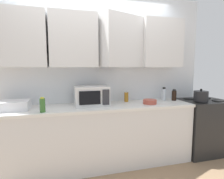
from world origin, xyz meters
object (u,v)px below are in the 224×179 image
at_px(bottle_amber_vinegar, 126,97).
at_px(bottle_clear_tall, 164,94).
at_px(bottle_green_oil, 42,105).
at_px(bowl_ceramic_small, 150,102).
at_px(microwave, 91,96).
at_px(bottle_soy_dark, 174,95).
at_px(kettle, 201,96).
at_px(dish_rack, 14,105).
at_px(stove_range, 201,126).

xyz_separation_m(bottle_amber_vinegar, bottle_clear_tall, (0.65, -0.04, 0.02)).
bearing_deg(bottle_green_oil, bowl_ceramic_small, 5.35).
bearing_deg(microwave, bowl_ceramic_small, -7.89).
bearing_deg(bottle_soy_dark, bottle_amber_vinegar, 173.28).
relative_size(kettle, microwave, 0.46).
bearing_deg(dish_rack, stove_range, -0.40).
distance_m(stove_range, bottle_soy_dark, 0.73).
bearing_deg(microwave, bottle_green_oil, -157.86).
xyz_separation_m(stove_range, bowl_ceramic_small, (-1.01, -0.06, 0.48)).
bearing_deg(bottle_clear_tall, microwave, -175.62).
xyz_separation_m(kettle, bottle_amber_vinegar, (-1.13, 0.34, -0.01)).
height_order(dish_rack, bowl_ceramic_small, dish_rack).
bearing_deg(bottle_clear_tall, bottle_green_oil, -169.25).
height_order(stove_range, bowl_ceramic_small, bowl_ceramic_small).
relative_size(stove_range, microwave, 1.90).
bearing_deg(microwave, stove_range, -1.84).
xyz_separation_m(bottle_soy_dark, bottle_green_oil, (-2.03, -0.31, 0.00)).
bearing_deg(bottle_amber_vinegar, bowl_ceramic_small, -42.33).
bearing_deg(kettle, stove_range, 39.47).
distance_m(bottle_green_oil, bowl_ceramic_small, 1.52).
distance_m(bottle_soy_dark, bowl_ceramic_small, 0.55).
xyz_separation_m(bottle_soy_dark, bowl_ceramic_small, (-0.52, -0.16, -0.06)).
bearing_deg(kettle, dish_rack, 176.64).
distance_m(dish_rack, bottle_green_oil, 0.43).
bearing_deg(dish_rack, bottle_green_oil, -30.58).
bearing_deg(bottle_soy_dark, dish_rack, -177.99).
relative_size(kettle, bottle_soy_dark, 1.19).
xyz_separation_m(bottle_green_oil, bottle_clear_tall, (1.87, 0.36, 0.02)).
distance_m(kettle, dish_rack, 2.73).
height_order(stove_range, kettle, kettle).
xyz_separation_m(microwave, bottle_green_oil, (-0.64, -0.26, -0.05)).
xyz_separation_m(kettle, bottle_soy_dark, (-0.32, 0.24, -0.01)).
xyz_separation_m(stove_range, bottle_clear_tall, (-0.65, 0.15, 0.55)).
xyz_separation_m(kettle, bottle_green_oil, (-2.35, -0.06, -0.01)).
height_order(bottle_soy_dark, bottle_green_oil, same).
distance_m(bottle_amber_vinegar, bottle_soy_dark, 0.81).
height_order(kettle, microwave, microwave).
relative_size(bottle_amber_vinegar, bottle_soy_dark, 0.96).
bearing_deg(kettle, bottle_green_oil, -178.52).
bearing_deg(kettle, bottle_soy_dark, 142.55).
bearing_deg(stove_range, microwave, 178.16).
bearing_deg(dish_rack, bowl_ceramic_small, -2.42).
bearing_deg(stove_range, kettle, -140.53).
xyz_separation_m(bottle_clear_tall, bowl_ceramic_small, (-0.36, -0.21, -0.07)).
bearing_deg(bottle_clear_tall, stove_range, -13.39).
bearing_deg(bowl_ceramic_small, dish_rack, 177.58).
relative_size(stove_range, bottle_green_oil, 4.91).
relative_size(stove_range, bottle_clear_tall, 4.15).
bearing_deg(bottle_amber_vinegar, bottle_clear_tall, -3.96).
height_order(bottle_green_oil, bottle_clear_tall, bottle_clear_tall).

